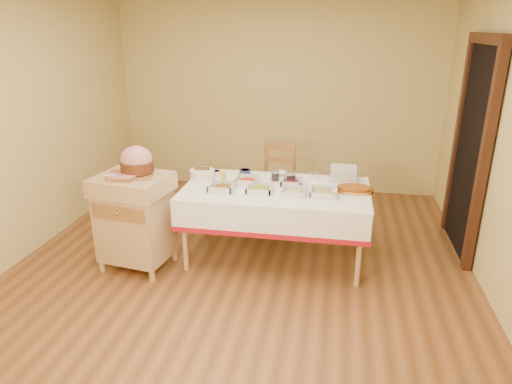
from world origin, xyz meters
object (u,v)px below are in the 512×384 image
bread_basket (202,174)px  dining_table (276,203)px  butcher_cart (135,216)px  preserve_jar_right (291,178)px  plate_stack (343,174)px  brass_platter (354,189)px  dining_chair (273,185)px  preserve_jar_left (275,176)px  mustard_bottle (223,176)px  ham_on_board (136,163)px

bread_basket → dining_table: bearing=-11.3°
butcher_cart → preserve_jar_right: butcher_cart is taller
dining_table → butcher_cart: (-1.31, -0.42, -0.06)m
plate_stack → brass_platter: bearing=-71.2°
dining_chair → brass_platter: dining_chair is taller
preserve_jar_left → mustard_bottle: (-0.51, -0.17, 0.02)m
bread_basket → plate_stack: size_ratio=1.00×
dining_table → preserve_jar_right: size_ratio=14.63×
plate_stack → brass_platter: size_ratio=0.70×
ham_on_board → preserve_jar_left: (1.22, 0.62, -0.25)m
dining_table → dining_chair: (-0.14, 0.80, -0.09)m
dining_chair → brass_platter: 1.21m
butcher_cart → preserve_jar_right: 1.57m
ham_on_board → mustard_bottle: size_ratio=2.68×
bread_basket → plate_stack: (1.44, 0.19, 0.02)m
preserve_jar_left → preserve_jar_right: size_ratio=0.87×
butcher_cart → plate_stack: size_ratio=3.64×
ham_on_board → bread_basket: (0.47, 0.55, -0.25)m
butcher_cart → dining_chair: bearing=46.4°
dining_table → brass_platter: size_ratio=4.91×
dining_table → preserve_jar_left: size_ratio=16.84×
preserve_jar_right → mustard_bottle: bearing=-172.1°
brass_platter → butcher_cart: bearing=-167.4°
mustard_bottle → bread_basket: mustard_bottle is taller
preserve_jar_right → ham_on_board: bearing=-158.7°
dining_table → preserve_jar_right: 0.30m
dining_chair → preserve_jar_left: dining_chair is taller
dining_table → mustard_bottle: size_ratio=11.43×
butcher_cart → ham_on_board: (0.04, 0.03, 0.53)m
dining_chair → preserve_jar_right: (0.27, -0.65, 0.31)m
mustard_bottle → bread_basket: 0.27m
mustard_bottle → plate_stack: bearing=13.6°
dining_chair → ham_on_board: bearing=-133.3°
butcher_cart → dining_chair: 1.69m
dining_chair → ham_on_board: ham_on_board is taller
mustard_bottle → brass_platter: 1.30m
dining_chair → bread_basket: size_ratio=3.83×
ham_on_board → preserve_jar_right: 1.52m
dining_table → mustard_bottle: mustard_bottle is taller
dining_table → dining_chair: size_ratio=1.85×
dining_table → bread_basket: size_ratio=7.08×
dining_chair → ham_on_board: size_ratio=2.31×
bread_basket → dining_chair: bearing=44.5°
preserve_jar_left → bread_basket: (-0.76, -0.07, -0.00)m
preserve_jar_left → mustard_bottle: 0.54m
dining_chair → mustard_bottle: size_ratio=6.18×
preserve_jar_right → plate_stack: (0.52, 0.20, 0.02)m
dining_table → brass_platter: bearing=3.1°
preserve_jar_right → brass_platter: (0.63, -0.12, -0.03)m
dining_table → preserve_jar_left: bearing=100.3°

